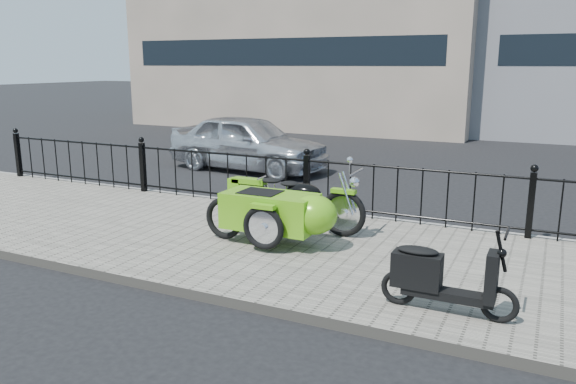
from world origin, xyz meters
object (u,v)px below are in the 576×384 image
at_px(scooter, 439,278).
at_px(sedan_car, 248,142).
at_px(motorcycle_sidecar, 286,210).
at_px(spare_tire, 224,218).

bearing_deg(scooter, sedan_car, 132.30).
bearing_deg(motorcycle_sidecar, scooter, -29.95).
distance_m(scooter, spare_tire, 3.42).
height_order(motorcycle_sidecar, spare_tire, motorcycle_sidecar).
xyz_separation_m(motorcycle_sidecar, scooter, (2.36, -1.36, -0.12)).
height_order(motorcycle_sidecar, scooter, motorcycle_sidecar).
distance_m(motorcycle_sidecar, sedan_car, 6.20).
height_order(scooter, sedan_car, sedan_car).
bearing_deg(sedan_car, motorcycle_sidecar, -139.84).
height_order(spare_tire, sedan_car, sedan_car).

